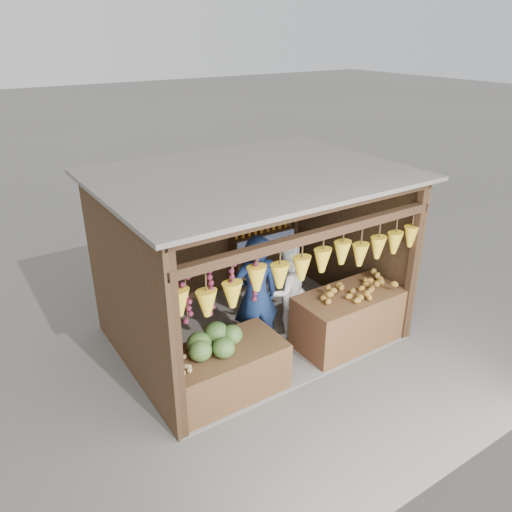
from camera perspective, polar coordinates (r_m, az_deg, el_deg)
The scene contains 12 objects.
ground at distance 8.22m, azimuth -0.42°, elevation -8.69°, with size 80.00×80.00×0.00m, color #514F49.
stall_structure at distance 7.38m, azimuth -0.50°, elevation 1.92°, with size 4.30×3.30×2.66m.
back_shelf at distance 9.26m, azimuth 0.68°, elevation 1.50°, with size 1.25×0.32×1.32m.
counter_left at distance 6.82m, azimuth -3.89°, elevation -13.12°, with size 1.69×0.85×0.70m, color #4F311A.
counter_right at distance 7.90m, azimuth 10.49°, elevation -7.00°, with size 1.67×0.85×0.86m, color #522E1B.
stool at distance 7.53m, azimuth -11.57°, elevation -11.28°, with size 0.34×0.34×0.32m, color black.
man_standing at distance 7.30m, azimuth -0.02°, elevation -4.56°, with size 0.70×0.46×1.91m, color #14254D.
woman_standing at distance 7.82m, azimuth 3.50°, elevation -3.96°, with size 0.76×0.59×1.55m, color white.
vendor_seated at distance 7.13m, azimuth -12.07°, elevation -6.47°, with size 0.56×0.37×1.15m, color brown.
melon_pile at distance 6.51m, azimuth -4.68°, elevation -9.61°, with size 1.00×0.50×0.32m, color #154412, non-canonical shape.
tanfruit_pile at distance 6.33m, azimuth -8.58°, elevation -12.01°, with size 0.34×0.40×0.13m, color olive, non-canonical shape.
mango_pile at distance 7.66m, azimuth 11.45°, elevation -3.49°, with size 1.40×0.64×0.22m, color #AE4017, non-canonical shape.
Camera 1 is at (-3.72, -5.76, 4.53)m, focal length 35.00 mm.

